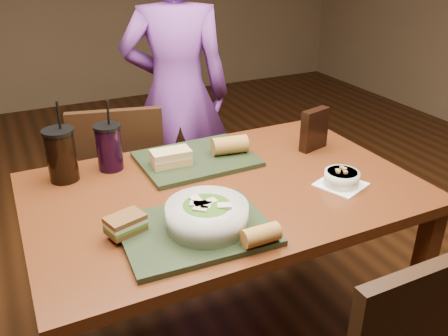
{
  "coord_description": "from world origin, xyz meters",
  "views": [
    {
      "loc": [
        -0.62,
        -1.28,
        1.52
      ],
      "look_at": [
        0.0,
        0.0,
        0.82
      ],
      "focal_mm": 38.0,
      "sensor_mm": 36.0,
      "label": 1
    }
  ],
  "objects": [
    {
      "name": "baguette_far",
      "position": [
        0.12,
        0.2,
        0.8
      ],
      "size": [
        0.14,
        0.09,
        0.07
      ],
      "primitive_type": "cylinder",
      "rotation": [
        0.0,
        1.57,
        -0.15
      ],
      "color": "#AD7533",
      "rests_on": "tray_far"
    },
    {
      "name": "dining_table",
      "position": [
        0.0,
        0.0,
        0.66
      ],
      "size": [
        1.3,
        0.85,
        0.75
      ],
      "color": "#552711",
      "rests_on": "ground"
    },
    {
      "name": "salad_bowl",
      "position": [
        -0.16,
        -0.22,
        0.81
      ],
      "size": [
        0.24,
        0.24,
        0.08
      ],
      "color": "silver",
      "rests_on": "tray_near"
    },
    {
      "name": "sandwich_far",
      "position": [
        -0.11,
        0.21,
        0.8
      ],
      "size": [
        0.14,
        0.08,
        0.06
      ],
      "color": "tan",
      "rests_on": "tray_far"
    },
    {
      "name": "baguette_near",
      "position": [
        -0.07,
        -0.37,
        0.79
      ],
      "size": [
        0.1,
        0.05,
        0.05
      ],
      "primitive_type": "cylinder",
      "rotation": [
        0.0,
        1.57,
        -0.0
      ],
      "color": "#AD7533",
      "rests_on": "tray_near"
    },
    {
      "name": "cup_berry",
      "position": [
        -0.31,
        0.31,
        0.84
      ],
      "size": [
        0.1,
        0.1,
        0.26
      ],
      "color": "black",
      "rests_on": "dining_table"
    },
    {
      "name": "chair_far",
      "position": [
        -0.23,
        0.64,
        0.49
      ],
      "size": [
        0.46,
        0.47,
        0.89
      ],
      "color": "black",
      "rests_on": "ground"
    },
    {
      "name": "tray_near",
      "position": [
        -0.2,
        -0.22,
        0.76
      ],
      "size": [
        0.43,
        0.34,
        0.02
      ],
      "primitive_type": "cube",
      "rotation": [
        0.0,
        0.0,
        -0.05
      ],
      "color": "black",
      "rests_on": "dining_table"
    },
    {
      "name": "chip_bag",
      "position": [
        0.46,
        0.13,
        0.83
      ],
      "size": [
        0.13,
        0.07,
        0.17
      ],
      "primitive_type": "cube",
      "rotation": [
        0.0,
        0.0,
        0.26
      ],
      "color": "black",
      "rests_on": "dining_table"
    },
    {
      "name": "tray_far",
      "position": [
        -0.01,
        0.23,
        0.76
      ],
      "size": [
        0.43,
        0.33,
        0.02
      ],
      "primitive_type": "cube",
      "rotation": [
        0.0,
        0.0,
        0.02
      ],
      "color": "black",
      "rests_on": "dining_table"
    },
    {
      "name": "sandwich_near",
      "position": [
        -0.38,
        -0.15,
        0.79
      ],
      "size": [
        0.12,
        0.1,
        0.05
      ],
      "color": "#593819",
      "rests_on": "tray_near"
    },
    {
      "name": "soup_bowl",
      "position": [
        0.37,
        -0.17,
        0.78
      ],
      "size": [
        0.19,
        0.19,
        0.06
      ],
      "color": "white",
      "rests_on": "dining_table"
    },
    {
      "name": "diner",
      "position": [
        0.2,
        0.98,
        0.77
      ],
      "size": [
        0.65,
        0.54,
        1.54
      ],
      "primitive_type": "imported",
      "rotation": [
        0.0,
        0.0,
        2.8
      ],
      "color": "purple",
      "rests_on": "ground"
    },
    {
      "name": "cup_cola",
      "position": [
        -0.48,
        0.29,
        0.85
      ],
      "size": [
        0.11,
        0.11,
        0.29
      ],
      "color": "black",
      "rests_on": "dining_table"
    }
  ]
}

